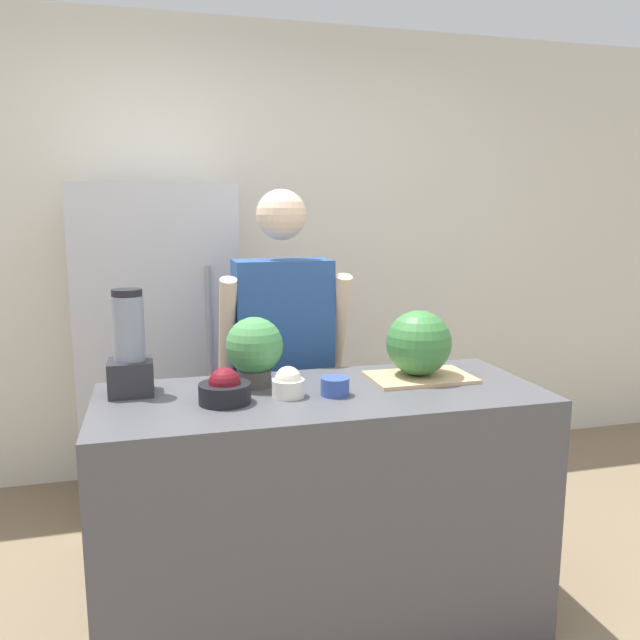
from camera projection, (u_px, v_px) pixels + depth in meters
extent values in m
cube|color=silver|center=(250.00, 252.00, 3.69)|extent=(8.00, 0.06, 2.60)
cube|color=#4C4C51|center=(322.00, 513.00, 2.26)|extent=(1.55, 0.64, 0.91)
cube|color=#B7B7BC|center=(160.00, 349.00, 3.25)|extent=(0.76, 0.71, 1.67)
cylinder|color=gray|center=(209.00, 328.00, 2.92)|extent=(0.02, 0.02, 0.58)
cube|color=#4C608C|center=(284.00, 471.00, 2.79)|extent=(0.31, 0.18, 0.78)
cube|color=#284C8C|center=(282.00, 324.00, 2.68)|extent=(0.41, 0.22, 0.55)
sphere|color=beige|center=(281.00, 215.00, 2.60)|extent=(0.21, 0.21, 0.21)
cylinder|color=beige|center=(227.00, 331.00, 2.58)|extent=(0.07, 0.23, 0.47)
cylinder|color=beige|center=(339.00, 325.00, 2.70)|extent=(0.07, 0.23, 0.47)
cube|color=tan|center=(420.00, 377.00, 2.35)|extent=(0.38, 0.25, 0.01)
sphere|color=#3D7F3D|center=(419.00, 343.00, 2.34)|extent=(0.25, 0.25, 0.25)
cylinder|color=black|center=(225.00, 393.00, 2.05)|extent=(0.17, 0.17, 0.07)
sphere|color=maroon|center=(225.00, 383.00, 2.04)|extent=(0.11, 0.11, 0.11)
cylinder|color=white|center=(288.00, 388.00, 2.12)|extent=(0.11, 0.11, 0.06)
sphere|color=white|center=(288.00, 379.00, 2.12)|extent=(0.09, 0.09, 0.09)
cylinder|color=#334C9E|center=(335.00, 386.00, 2.14)|extent=(0.10, 0.10, 0.06)
cube|color=#28282D|center=(131.00, 377.00, 2.15)|extent=(0.15, 0.15, 0.12)
cylinder|color=gray|center=(129.00, 328.00, 2.12)|extent=(0.11, 0.11, 0.22)
cylinder|color=black|center=(127.00, 293.00, 2.10)|extent=(0.10, 0.10, 0.02)
cylinder|color=#514C47|center=(255.00, 378.00, 2.25)|extent=(0.12, 0.12, 0.06)
sphere|color=#478E4C|center=(254.00, 346.00, 2.23)|extent=(0.21, 0.21, 0.21)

